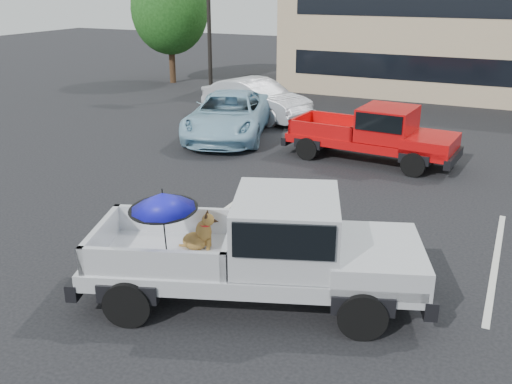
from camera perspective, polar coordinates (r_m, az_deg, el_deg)
ground at (r=10.65m, az=5.82°, el=-8.28°), size 90.00×90.00×0.00m
stripe_left at (r=13.40m, az=-3.45°, el=-1.97°), size 0.12×5.00×0.01m
stripe_right at (r=12.00m, az=22.85°, el=-6.42°), size 0.12×5.00×0.01m
motel_building at (r=29.94m, az=23.98°, el=15.07°), size 20.40×8.40×6.30m
tree_left at (r=30.97m, az=-8.64°, el=17.61°), size 3.96×3.96×6.02m
silver_pickup at (r=9.34m, az=1.55°, el=-5.24°), size 6.02×3.75×2.06m
red_pickup at (r=17.23m, az=12.45°, el=5.85°), size 5.21×2.21×1.67m
silver_sedan at (r=22.50m, az=0.02°, el=9.27°), size 4.91×2.93×1.53m
blue_suv at (r=19.80m, az=-2.73°, el=7.68°), size 3.96×5.91×1.50m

